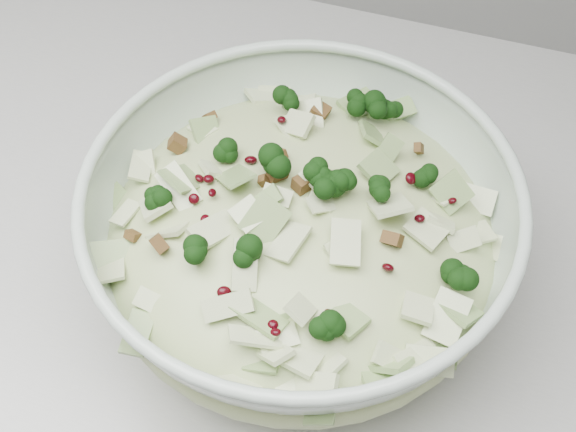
# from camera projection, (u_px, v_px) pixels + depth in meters

# --- Properties ---
(mixing_bowl) EXTENTS (0.34, 0.34, 0.13)m
(mixing_bowl) POSITION_uv_depth(u_px,v_px,m) (300.00, 240.00, 0.59)
(mixing_bowl) COLOR silver
(mixing_bowl) RESTS_ON counter
(salad) EXTENTS (0.39, 0.39, 0.13)m
(salad) POSITION_uv_depth(u_px,v_px,m) (301.00, 224.00, 0.58)
(salad) COLOR #C2CE8D
(salad) RESTS_ON mixing_bowl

